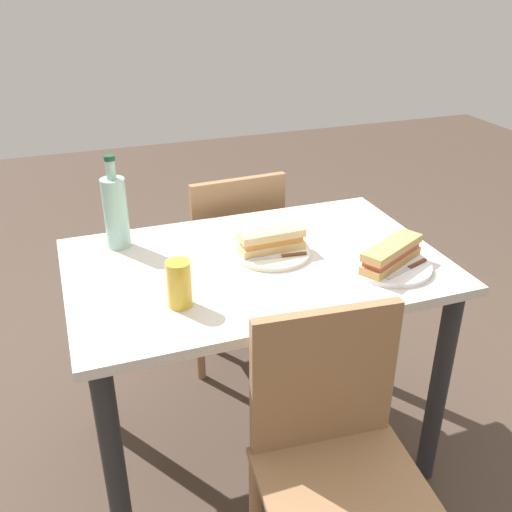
% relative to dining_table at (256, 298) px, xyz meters
% --- Properties ---
extents(ground_plane, '(8.00, 8.00, 0.00)m').
position_rel_dining_table_xyz_m(ground_plane, '(0.00, 0.00, -0.65)').
color(ground_plane, '#47382D').
extents(dining_table, '(1.15, 0.74, 0.78)m').
position_rel_dining_table_xyz_m(dining_table, '(0.00, 0.00, 0.00)').
color(dining_table, beige).
rests_on(dining_table, ground).
extents(chair_far, '(0.43, 0.43, 0.88)m').
position_rel_dining_table_xyz_m(chair_far, '(-0.01, 0.57, -0.14)').
color(chair_far, '#936B47').
rests_on(chair_far, ground).
extents(chair_near, '(0.42, 0.42, 0.88)m').
position_rel_dining_table_xyz_m(chair_near, '(-0.09, -0.57, -0.14)').
color(chair_near, '#936B47').
rests_on(chair_near, ground).
extents(plate_near, '(0.25, 0.25, 0.01)m').
position_rel_dining_table_xyz_m(plate_near, '(-0.06, -0.03, 0.14)').
color(plate_near, silver).
rests_on(plate_near, dining_table).
extents(baguette_sandwich_near, '(0.21, 0.08, 0.07)m').
position_rel_dining_table_xyz_m(baguette_sandwich_near, '(-0.06, -0.03, 0.18)').
color(baguette_sandwich_near, '#DBB77A').
rests_on(baguette_sandwich_near, plate_near).
extents(knife_near, '(0.18, 0.03, 0.01)m').
position_rel_dining_table_xyz_m(knife_near, '(-0.08, 0.02, 0.15)').
color(knife_near, silver).
rests_on(knife_near, plate_near).
extents(plate_far, '(0.25, 0.25, 0.01)m').
position_rel_dining_table_xyz_m(plate_far, '(-0.37, 0.18, 0.14)').
color(plate_far, white).
rests_on(plate_far, dining_table).
extents(baguette_sandwich_far, '(0.25, 0.17, 0.07)m').
position_rel_dining_table_xyz_m(baguette_sandwich_far, '(-0.37, 0.18, 0.18)').
color(baguette_sandwich_far, tan).
rests_on(baguette_sandwich_far, plate_far).
extents(knife_far, '(0.17, 0.07, 0.01)m').
position_rel_dining_table_xyz_m(knife_far, '(-0.40, 0.22, 0.15)').
color(knife_far, silver).
rests_on(knife_far, plate_far).
extents(water_bottle, '(0.08, 0.08, 0.30)m').
position_rel_dining_table_xyz_m(water_bottle, '(0.38, -0.25, 0.25)').
color(water_bottle, '#99C6B7').
rests_on(water_bottle, dining_table).
extents(beer_glass, '(0.07, 0.07, 0.13)m').
position_rel_dining_table_xyz_m(beer_glass, '(0.28, 0.17, 0.20)').
color(beer_glass, gold).
rests_on(beer_glass, dining_table).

